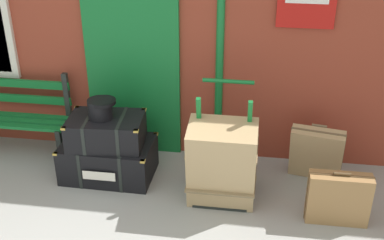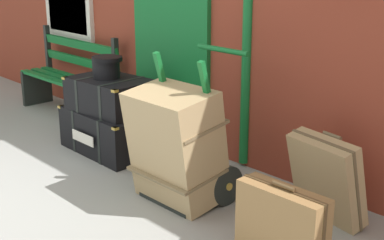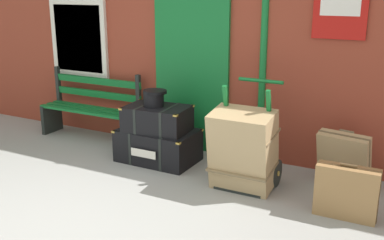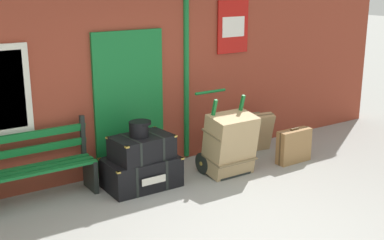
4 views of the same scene
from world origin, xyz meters
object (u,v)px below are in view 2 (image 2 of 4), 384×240
(large_brown_trunk, at_px, (176,146))
(suitcase_olive, at_px, (327,179))
(suitcase_charcoal, at_px, (281,228))
(porters_trolley, at_px, (193,164))
(round_hatbox, at_px, (106,66))
(steamer_trunk_base, at_px, (113,130))
(steamer_trunk_middle, at_px, (110,95))
(platform_bench, at_px, (70,79))

(large_brown_trunk, bearing_deg, suitcase_olive, 30.27)
(suitcase_olive, xyz_separation_m, suitcase_charcoal, (0.16, -0.73, -0.06))
(suitcase_charcoal, bearing_deg, porters_trolley, 164.00)
(round_hatbox, xyz_separation_m, large_brown_trunk, (1.33, -0.29, -0.39))
(steamer_trunk_base, xyz_separation_m, large_brown_trunk, (1.30, -0.31, 0.26))
(round_hatbox, bearing_deg, large_brown_trunk, -12.08)
(steamer_trunk_middle, bearing_deg, round_hatbox, -169.93)
(platform_bench, distance_m, round_hatbox, 1.47)
(steamer_trunk_base, bearing_deg, large_brown_trunk, -13.51)
(steamer_trunk_base, distance_m, round_hatbox, 0.65)
(platform_bench, relative_size, round_hatbox, 5.23)
(round_hatbox, xyz_separation_m, suitcase_charcoal, (2.49, -0.44, -0.60))
(round_hatbox, xyz_separation_m, suitcase_olive, (2.32, 0.29, -0.53))
(large_brown_trunk, bearing_deg, suitcase_charcoal, -7.50)
(porters_trolley, distance_m, suitcase_charcoal, 1.20)
(suitcase_charcoal, bearing_deg, steamer_trunk_middle, 169.72)
(steamer_trunk_base, bearing_deg, porters_trolley, -5.89)
(steamer_trunk_base, height_order, suitcase_charcoal, suitcase_charcoal)
(steamer_trunk_middle, height_order, suitcase_olive, steamer_trunk_middle)
(large_brown_trunk, bearing_deg, porters_trolley, 90.00)
(porters_trolley, bearing_deg, suitcase_charcoal, -16.00)
(steamer_trunk_base, relative_size, large_brown_trunk, 1.09)
(steamer_trunk_base, xyz_separation_m, porters_trolley, (1.30, -0.13, 0.06))
(large_brown_trunk, xyz_separation_m, suitcase_olive, (0.99, 0.58, -0.14))
(steamer_trunk_middle, xyz_separation_m, suitcase_charcoal, (2.45, -0.44, -0.32))
(porters_trolley, height_order, suitcase_olive, porters_trolley)
(steamer_trunk_middle, xyz_separation_m, suitcase_olive, (2.29, 0.29, -0.25))
(platform_bench, bearing_deg, suitcase_olive, -1.42)
(platform_bench, height_order, porters_trolley, porters_trolley)
(steamer_trunk_middle, height_order, large_brown_trunk, large_brown_trunk)
(suitcase_olive, distance_m, suitcase_charcoal, 0.75)
(steamer_trunk_base, height_order, round_hatbox, round_hatbox)
(steamer_trunk_base, xyz_separation_m, steamer_trunk_middle, (0.01, -0.02, 0.37))
(platform_bench, height_order, steamer_trunk_middle, platform_bench)
(suitcase_olive, bearing_deg, suitcase_charcoal, -77.53)
(steamer_trunk_middle, distance_m, large_brown_trunk, 1.33)
(large_brown_trunk, relative_size, suitcase_charcoal, 1.54)
(large_brown_trunk, bearing_deg, steamer_trunk_middle, 167.29)
(steamer_trunk_middle, distance_m, porters_trolley, 1.34)
(platform_bench, distance_m, porters_trolley, 2.74)
(porters_trolley, xyz_separation_m, suitcase_olive, (0.99, 0.40, 0.06))
(platform_bench, xyz_separation_m, steamer_trunk_base, (1.39, -0.36, -0.23))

